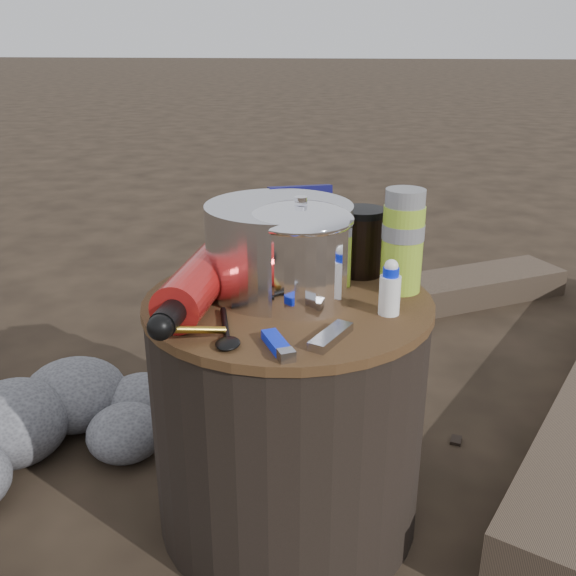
# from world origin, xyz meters

# --- Properties ---
(ground) EXTENTS (60.00, 60.00, 0.00)m
(ground) POSITION_xyz_m (0.00, 0.00, 0.00)
(ground) COLOR #2C2218
(ground) RESTS_ON ground
(stump) EXTENTS (0.50, 0.50, 0.46)m
(stump) POSITION_xyz_m (0.00, 0.00, 0.23)
(stump) COLOR black
(stump) RESTS_ON ground
(rock_ring) EXTENTS (0.40, 0.87, 0.17)m
(rock_ring) POSITION_xyz_m (-0.47, -0.08, 0.09)
(rock_ring) COLOR #595A5F
(rock_ring) RESTS_ON ground
(log_small) EXTENTS (1.07, 0.73, 0.09)m
(log_small) POSITION_xyz_m (0.33, 1.09, 0.05)
(log_small) COLOR #423529
(log_small) RESTS_ON ground
(foil_windscreen) EXTENTS (0.26, 0.26, 0.16)m
(foil_windscreen) POSITION_xyz_m (-0.02, 0.04, 0.54)
(foil_windscreen) COLOR silver
(foil_windscreen) RESTS_ON stump
(camping_pot) EXTENTS (0.17, 0.17, 0.17)m
(camping_pot) POSITION_xyz_m (0.02, -0.01, 0.55)
(camping_pot) COLOR white
(camping_pot) RESTS_ON stump
(fuel_bottle) EXTENTS (0.10, 0.33, 0.08)m
(fuel_bottle) POSITION_xyz_m (-0.15, -0.05, 0.50)
(fuel_bottle) COLOR red
(fuel_bottle) RESTS_ON stump
(thermos) EXTENTS (0.07, 0.07, 0.18)m
(thermos) POSITION_xyz_m (0.19, 0.07, 0.55)
(thermos) COLOR #9DC72E
(thermos) RESTS_ON stump
(travel_mug) EXTENTS (0.08, 0.08, 0.13)m
(travel_mug) POSITION_xyz_m (0.12, 0.14, 0.52)
(travel_mug) COLOR black
(travel_mug) RESTS_ON stump
(stuff_sack) EXTENTS (0.14, 0.12, 0.10)m
(stuff_sack) POSITION_xyz_m (-0.11, 0.18, 0.51)
(stuff_sack) COLOR #BEB000
(stuff_sack) RESTS_ON stump
(food_pouch) EXTENTS (0.13, 0.07, 0.16)m
(food_pouch) POSITION_xyz_m (0.00, 0.18, 0.54)
(food_pouch) COLOR #0E0C48
(food_pouch) RESTS_ON stump
(lighter) EXTENTS (0.06, 0.09, 0.02)m
(lighter) POSITION_xyz_m (0.01, -0.19, 0.47)
(lighter) COLOR #0C26F3
(lighter) RESTS_ON stump
(multitool) EXTENTS (0.07, 0.10, 0.01)m
(multitool) POSITION_xyz_m (0.08, -0.16, 0.47)
(multitool) COLOR #A1A2A6
(multitool) RESTS_ON stump
(spork) EXTENTS (0.07, 0.15, 0.01)m
(spork) POSITION_xyz_m (-0.08, -0.13, 0.47)
(spork) COLOR black
(spork) RESTS_ON stump
(squeeze_bottle) EXTENTS (0.03, 0.03, 0.08)m
(squeeze_bottle) POSITION_xyz_m (0.17, -0.05, 0.50)
(squeeze_bottle) COLOR white
(squeeze_bottle) RESTS_ON stump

